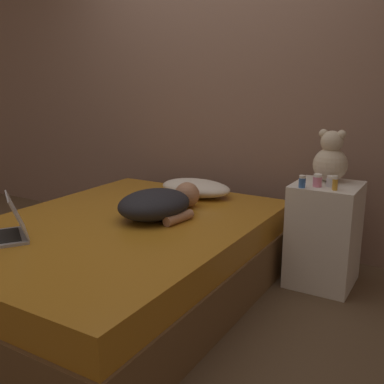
{
  "coord_description": "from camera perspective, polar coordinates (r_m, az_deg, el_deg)",
  "views": [
    {
      "loc": [
        1.71,
        -2.01,
        1.33
      ],
      "look_at": [
        0.36,
        0.26,
        0.66
      ],
      "focal_mm": 42.0,
      "sensor_mm": 36.0,
      "label": 1
    }
  ],
  "objects": [
    {
      "name": "ground_plane",
      "position": [
        2.96,
        -8.86,
        -12.74
      ],
      "size": [
        12.0,
        12.0,
        0.0
      ],
      "primitive_type": "plane",
      "color": "brown"
    },
    {
      "name": "wall_back",
      "position": [
        3.75,
        3.65,
        13.66
      ],
      "size": [
        8.0,
        0.06,
        2.6
      ],
      "color": "#846656",
      "rests_on": "ground_plane"
    },
    {
      "name": "bed",
      "position": [
        2.86,
        -9.04,
        -8.46
      ],
      "size": [
        1.54,
        2.08,
        0.48
      ],
      "color": "brown",
      "rests_on": "ground_plane"
    },
    {
      "name": "nightstand",
      "position": [
        3.08,
        16.41,
        -5.19
      ],
      "size": [
        0.41,
        0.43,
        0.68
      ],
      "color": "silver",
      "rests_on": "ground_plane"
    },
    {
      "name": "pillow",
      "position": [
        3.34,
        0.47,
        0.54
      ],
      "size": [
        0.55,
        0.33,
        0.12
      ],
      "color": "beige",
      "rests_on": "bed"
    },
    {
      "name": "person_lying",
      "position": [
        2.83,
        -4.21,
        -1.43
      ],
      "size": [
        0.46,
        0.68,
        0.18
      ],
      "rotation": [
        0.0,
        0.0,
        -0.14
      ],
      "color": "black",
      "rests_on": "bed"
    },
    {
      "name": "laptop",
      "position": [
        2.65,
        -22.27,
        -4.36
      ],
      "size": [
        0.38,
        0.37,
        0.24
      ],
      "rotation": [
        0.0,
        0.0,
        -0.6
      ],
      "color": "#9E9EA3",
      "rests_on": "bed"
    },
    {
      "name": "teddy_bear",
      "position": [
        3.05,
        17.19,
        4.01
      ],
      "size": [
        0.22,
        0.22,
        0.34
      ],
      "color": "beige",
      "rests_on": "nightstand"
    },
    {
      "name": "bottle_blue",
      "position": [
        2.84,
        13.82,
        1.28
      ],
      "size": [
        0.04,
        0.04,
        0.08
      ],
      "color": "#3866B2",
      "rests_on": "nightstand"
    },
    {
      "name": "bottle_clear",
      "position": [
        2.92,
        17.15,
        1.31
      ],
      "size": [
        0.05,
        0.05,
        0.07
      ],
      "color": "silver",
      "rests_on": "nightstand"
    },
    {
      "name": "bottle_amber",
      "position": [
        2.83,
        17.71,
        1.07
      ],
      "size": [
        0.03,
        0.03,
        0.09
      ],
      "color": "gold",
      "rests_on": "nightstand"
    },
    {
      "name": "bottle_pink",
      "position": [
        2.89,
        15.64,
        1.42
      ],
      "size": [
        0.05,
        0.05,
        0.08
      ],
      "color": "pink",
      "rests_on": "nightstand"
    }
  ]
}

